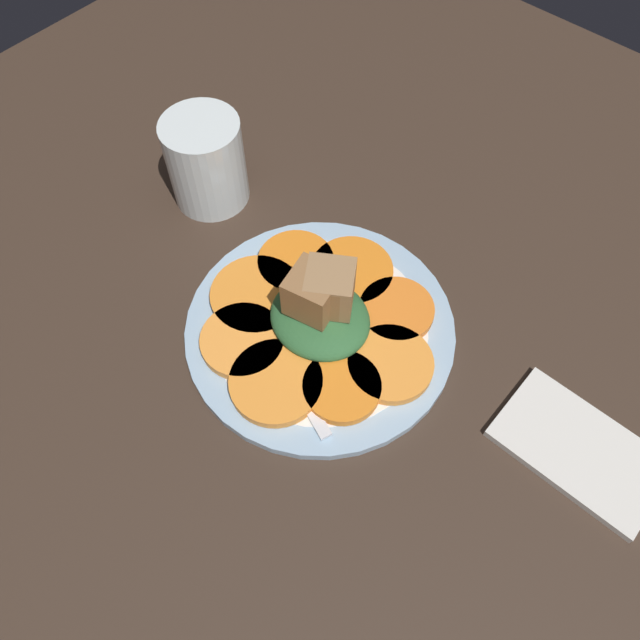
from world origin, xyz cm
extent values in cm
cube|color=#38281E|center=(0.00, 0.00, 1.00)|extent=(120.00, 120.00, 2.00)
cylinder|color=#99B7D1|center=(0.00, 0.00, 2.50)|extent=(25.69, 25.69, 1.00)
cylinder|color=white|center=(0.00, 0.00, 2.55)|extent=(20.55, 20.55, 1.00)
cylinder|color=orange|center=(-6.67, -1.68, 3.59)|extent=(9.00, 9.00, 0.98)
cylinder|color=#F99438|center=(-4.14, -6.19, 3.59)|extent=(7.84, 7.84, 0.98)
cylinder|color=orange|center=(1.13, -7.24, 3.59)|extent=(8.40, 8.40, 0.98)
cylinder|color=orange|center=(5.85, -3.74, 3.59)|extent=(7.03, 7.03, 0.98)
cylinder|color=orange|center=(7.66, 0.93, 3.59)|extent=(7.84, 7.84, 0.98)
cylinder|color=orange|center=(4.55, 5.89, 3.59)|extent=(7.19, 7.19, 0.98)
cylinder|color=orange|center=(-1.57, 6.57, 3.59)|extent=(8.21, 8.21, 0.98)
cylinder|color=orange|center=(-6.48, 3.71, 3.59)|extent=(7.65, 7.65, 0.98)
ellipsoid|color=#2D6033|center=(0.00, 0.00, 4.46)|extent=(9.73, 8.76, 2.72)
cube|color=#9E754C|center=(0.23, 1.32, 7.96)|extent=(5.91, 5.91, 4.27)
cube|color=olive|center=(-0.65, 0.76, 7.84)|extent=(5.58, 5.58, 4.04)
cube|color=olive|center=(-0.82, -0.41, 7.95)|extent=(5.07, 5.07, 4.25)
cube|color=silver|center=(1.66, -5.77, 3.30)|extent=(12.73, 5.61, 0.40)
cube|color=silver|center=(-5.26, -3.20, 3.30)|extent=(2.30, 2.72, 0.40)
cube|color=silver|center=(-8.79, -2.96, 3.30)|extent=(4.97, 2.09, 0.40)
cube|color=silver|center=(-8.55, -2.34, 3.30)|extent=(4.97, 2.09, 0.40)
cube|color=silver|center=(-8.32, -1.71, 3.30)|extent=(4.97, 2.09, 0.40)
cube|color=silver|center=(-8.09, -1.09, 3.30)|extent=(4.97, 2.09, 0.40)
cylinder|color=silver|center=(-20.63, 5.45, 6.90)|extent=(8.18, 8.18, 9.79)
cube|color=silver|center=(24.60, 5.66, 2.40)|extent=(13.87, 8.32, 0.80)
camera|label=1|loc=(20.08, -22.90, 53.74)|focal=35.00mm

